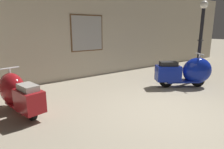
# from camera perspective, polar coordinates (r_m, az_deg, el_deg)

# --- Properties ---
(ground_plane) EXTENTS (60.00, 60.00, 0.00)m
(ground_plane) POSITION_cam_1_polar(r_m,az_deg,el_deg) (4.48, 16.39, -11.24)
(ground_plane) COLOR gray
(showroom_back_wall) EXTENTS (18.00, 0.63, 3.36)m
(showroom_back_wall) POSITION_cam_1_polar(r_m,az_deg,el_deg) (7.25, -10.13, 12.04)
(showroom_back_wall) COLOR #BCB29E
(showroom_back_wall) RESTS_ON ground
(scooter_0) EXTENTS (0.76, 1.63, 0.96)m
(scooter_0) POSITION_cam_1_polar(r_m,az_deg,el_deg) (4.81, -25.83, -4.75)
(scooter_0) COLOR black
(scooter_0) RESTS_ON ground
(scooter_1) EXTENTS (1.73, 1.35, 1.06)m
(scooter_1) POSITION_cam_1_polar(r_m,az_deg,el_deg) (6.58, 21.20, 0.72)
(scooter_1) COLOR black
(scooter_1) RESTS_ON ground
(lamppost) EXTENTS (0.28, 0.28, 2.67)m
(lamppost) POSITION_cam_1_polar(r_m,az_deg,el_deg) (7.30, 24.20, 8.57)
(lamppost) COLOR black
(lamppost) RESTS_ON ground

